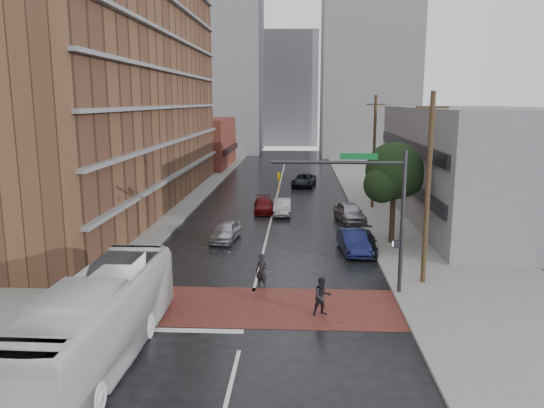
# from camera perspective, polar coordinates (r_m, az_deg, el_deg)

# --- Properties ---
(ground) EXTENTS (160.00, 160.00, 0.00)m
(ground) POSITION_cam_1_polar(r_m,az_deg,el_deg) (24.92, -2.50, -11.39)
(ground) COLOR black
(ground) RESTS_ON ground
(crosswalk) EXTENTS (14.00, 5.00, 0.02)m
(crosswalk) POSITION_cam_1_polar(r_m,az_deg,el_deg) (25.38, -2.40, -10.94)
(crosswalk) COLOR brown
(crosswalk) RESTS_ON ground
(sidewalk_west) EXTENTS (9.00, 90.00, 0.15)m
(sidewalk_west) POSITION_cam_1_polar(r_m,az_deg,el_deg) (50.75, -12.81, 0.05)
(sidewalk_west) COLOR gray
(sidewalk_west) RESTS_ON ground
(sidewalk_east) EXTENTS (9.00, 90.00, 0.15)m
(sidewalk_east) POSITION_cam_1_polar(r_m,az_deg,el_deg) (49.71, 13.63, -0.22)
(sidewalk_east) COLOR gray
(sidewalk_east) RESTS_ON ground
(apartment_block) EXTENTS (10.00, 44.00, 28.00)m
(apartment_block) POSITION_cam_1_polar(r_m,az_deg,el_deg) (49.87, -16.71, 15.76)
(apartment_block) COLOR brown
(apartment_block) RESTS_ON ground
(storefront_west) EXTENTS (8.00, 16.00, 7.00)m
(storefront_west) POSITION_cam_1_polar(r_m,az_deg,el_deg) (78.47, -7.55, 6.55)
(storefront_west) COLOR maroon
(storefront_west) RESTS_ON ground
(building_east) EXTENTS (11.00, 26.00, 9.00)m
(building_east) POSITION_cam_1_polar(r_m,az_deg,el_deg) (45.50, 21.25, 3.97)
(building_east) COLOR gray
(building_east) RESTS_ON ground
(distant_tower_west) EXTENTS (18.00, 16.00, 32.00)m
(distant_tower_west) POSITION_cam_1_polar(r_m,az_deg,el_deg) (102.44, -6.37, 14.60)
(distant_tower_west) COLOR gray
(distant_tower_west) RESTS_ON ground
(distant_tower_east) EXTENTS (16.00, 14.00, 36.00)m
(distant_tower_east) POSITION_cam_1_polar(r_m,az_deg,el_deg) (96.03, 10.39, 15.93)
(distant_tower_east) COLOR gray
(distant_tower_east) RESTS_ON ground
(distant_tower_center) EXTENTS (12.00, 10.00, 24.00)m
(distant_tower_center) POSITION_cam_1_polar(r_m,az_deg,el_deg) (117.98, 1.93, 12.24)
(distant_tower_center) COLOR gray
(distant_tower_center) RESTS_ON ground
(street_tree) EXTENTS (4.20, 4.10, 6.90)m
(street_tree) POSITION_cam_1_polar(r_m,az_deg,el_deg) (35.84, 13.03, 3.10)
(street_tree) COLOR #332319
(street_tree) RESTS_ON ground
(signal_mast) EXTENTS (6.50, 0.30, 7.20)m
(signal_mast) POSITION_cam_1_polar(r_m,az_deg,el_deg) (26.12, 10.82, 0.31)
(signal_mast) COLOR #2D2D33
(signal_mast) RESTS_ON ground
(utility_pole_near) EXTENTS (1.60, 0.26, 10.00)m
(utility_pole_near) POSITION_cam_1_polar(r_m,az_deg,el_deg) (28.05, 16.43, 1.63)
(utility_pole_near) COLOR #473321
(utility_pole_near) RESTS_ON ground
(utility_pole_far) EXTENTS (1.60, 0.26, 10.00)m
(utility_pole_far) POSITION_cam_1_polar(r_m,az_deg,el_deg) (47.58, 10.92, 5.57)
(utility_pole_far) COLOR #473321
(utility_pole_far) RESTS_ON ground
(transit_bus) EXTENTS (2.91, 11.68, 3.24)m
(transit_bus) POSITION_cam_1_polar(r_m,az_deg,el_deg) (20.69, -18.43, -11.96)
(transit_bus) COLOR silver
(transit_bus) RESTS_ON ground
(pedestrian_a) EXTENTS (0.78, 0.67, 1.82)m
(pedestrian_a) POSITION_cam_1_polar(r_m,az_deg,el_deg) (27.38, -1.12, -7.27)
(pedestrian_a) COLOR black
(pedestrian_a) RESTS_ON ground
(pedestrian_b) EXTENTS (1.04, 0.93, 1.77)m
(pedestrian_b) POSITION_cam_1_polar(r_m,az_deg,el_deg) (24.19, 5.44, -9.88)
(pedestrian_b) COLOR black
(pedestrian_b) RESTS_ON ground
(car_travel_a) EXTENTS (2.05, 4.14, 1.36)m
(car_travel_a) POSITION_cam_1_polar(r_m,az_deg,el_deg) (36.72, -5.00, -2.92)
(car_travel_a) COLOR #ACAEB4
(car_travel_a) RESTS_ON ground
(car_travel_b) EXTENTS (1.50, 4.13, 1.35)m
(car_travel_b) POSITION_cam_1_polar(r_m,az_deg,el_deg) (44.91, 1.11, -0.31)
(car_travel_b) COLOR #ADAEB5
(car_travel_b) RESTS_ON ground
(car_travel_c) EXTENTS (2.02, 4.27, 1.20)m
(car_travel_c) POSITION_cam_1_polar(r_m,az_deg,el_deg) (45.99, -0.91, -0.13)
(car_travel_c) COLOR maroon
(car_travel_c) RESTS_ON ground
(suv_travel) EXTENTS (3.08, 5.37, 1.41)m
(suv_travel) POSITION_cam_1_polar(r_m,az_deg,el_deg) (60.00, 3.45, 2.58)
(suv_travel) COLOR black
(suv_travel) RESTS_ON ground
(car_parked_near) EXTENTS (1.91, 4.48, 1.44)m
(car_parked_near) POSITION_cam_1_polar(r_m,az_deg,el_deg) (34.14, 8.74, -4.01)
(car_parked_near) COLOR #12163F
(car_parked_near) RESTS_ON ground
(car_parked_mid) EXTENTS (2.10, 4.58, 1.30)m
(car_parked_mid) POSITION_cam_1_polar(r_m,az_deg,el_deg) (34.34, 9.66, -4.07)
(car_parked_mid) COLOR black
(car_parked_mid) RESTS_ON ground
(car_parked_far) EXTENTS (2.65, 4.90, 1.58)m
(car_parked_far) POSITION_cam_1_polar(r_m,az_deg,el_deg) (42.58, 8.36, -0.89)
(car_parked_far) COLOR #93949A
(car_parked_far) RESTS_ON ground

